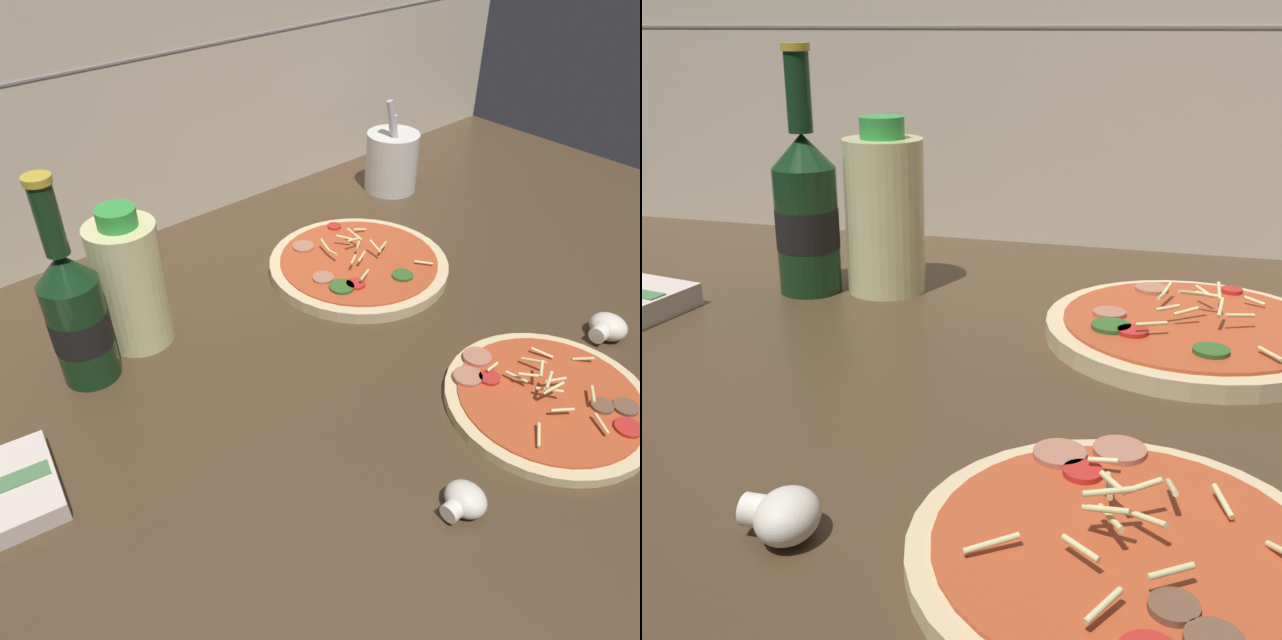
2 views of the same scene
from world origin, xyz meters
The scene contains 7 objects.
counter_slab centered at (0.00, 0.00, 1.25)cm, with size 160.00×90.00×2.50cm.
tile_backsplash centered at (0.00, 45.50, 30.00)cm, with size 160.00×1.13×60.00cm.
pizza_near centered at (7.96, -21.46, 3.28)cm, with size 23.86×23.86×4.62cm.
pizza_far centered at (11.39, 13.74, 3.50)cm, with size 27.10×27.10×5.24cm.
beer_bottle centered at (-29.39, 18.37, 11.58)cm, with size 6.87×6.87×26.13cm.
oil_bottle centered at (-21.35, 20.89, 11.18)cm, with size 8.60×8.60×18.87cm.
mushroom_left centered at (-10.96, -24.14, 4.03)cm, with size 4.58×4.36×3.05cm.
Camera 2 is at (9.17, -59.12, 30.42)cm, focal length 45.00 mm.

